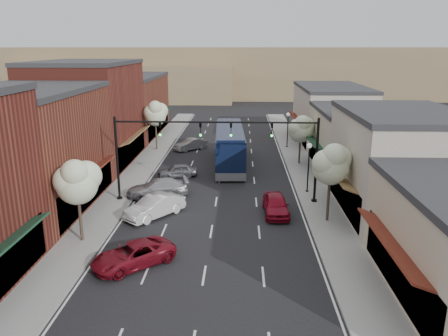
# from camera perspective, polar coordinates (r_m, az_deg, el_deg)

# --- Properties ---
(ground) EXTENTS (160.00, 160.00, 0.00)m
(ground) POSITION_cam_1_polar(r_m,az_deg,el_deg) (28.64, -1.95, -9.90)
(ground) COLOR black
(ground) RESTS_ON ground
(sidewalk_left) EXTENTS (2.80, 73.00, 0.15)m
(sidewalk_left) POSITION_cam_1_polar(r_m,az_deg,el_deg) (47.09, -10.57, 0.27)
(sidewalk_left) COLOR gray
(sidewalk_left) RESTS_ON ground
(sidewalk_right) EXTENTS (2.80, 73.00, 0.15)m
(sidewalk_right) POSITION_cam_1_polar(r_m,az_deg,el_deg) (46.39, 10.12, 0.06)
(sidewalk_right) COLOR gray
(sidewalk_right) RESTS_ON ground
(curb_left) EXTENTS (0.25, 73.00, 0.17)m
(curb_left) POSITION_cam_1_polar(r_m,az_deg,el_deg) (46.80, -8.90, 0.26)
(curb_left) COLOR gray
(curb_left) RESTS_ON ground
(curb_right) EXTENTS (0.25, 73.00, 0.17)m
(curb_right) POSITION_cam_1_polar(r_m,az_deg,el_deg) (46.21, 8.40, 0.08)
(curb_right) COLOR gray
(curb_right) RESTS_ON ground
(bldg_left_midnear) EXTENTS (10.14, 14.10, 9.40)m
(bldg_left_midnear) POSITION_cam_1_polar(r_m,az_deg,el_deg) (36.47, -24.21, 2.08)
(bldg_left_midnear) COLOR brown
(bldg_left_midnear) RESTS_ON ground
(bldg_left_midfar) EXTENTS (10.14, 14.10, 10.90)m
(bldg_left_midfar) POSITION_cam_1_polar(r_m,az_deg,el_deg) (49.04, -17.22, 6.81)
(bldg_left_midfar) COLOR maroon
(bldg_left_midfar) RESTS_ON ground
(bldg_left_far) EXTENTS (10.14, 18.10, 8.40)m
(bldg_left_far) POSITION_cam_1_polar(r_m,az_deg,el_deg) (64.37, -12.49, 7.98)
(bldg_left_far) COLOR brown
(bldg_left_far) RESTS_ON ground
(bldg_right_midnear) EXTENTS (9.14, 12.10, 7.90)m
(bldg_right_midnear) POSITION_cam_1_polar(r_m,az_deg,el_deg) (34.91, 21.83, 0.51)
(bldg_right_midnear) COLOR #BAAF9F
(bldg_right_midnear) RESTS_ON ground
(bldg_right_midfar) EXTENTS (9.14, 12.10, 6.40)m
(bldg_right_midfar) POSITION_cam_1_polar(r_m,az_deg,el_deg) (46.24, 16.91, 3.51)
(bldg_right_midfar) COLOR #B9AD93
(bldg_right_midfar) RESTS_ON ground
(bldg_right_far) EXTENTS (9.14, 16.10, 7.40)m
(bldg_right_far) POSITION_cam_1_polar(r_m,az_deg,el_deg) (59.59, 13.66, 6.83)
(bldg_right_far) COLOR #BAAF9F
(bldg_right_far) RESTS_ON ground
(hill_far) EXTENTS (120.00, 30.00, 12.00)m
(hill_far) POSITION_cam_1_polar(r_m,az_deg,el_deg) (115.96, 1.27, 12.51)
(hill_far) COLOR #7A6647
(hill_far) RESTS_ON ground
(hill_near) EXTENTS (50.00, 20.00, 8.00)m
(hill_near) POSITION_cam_1_polar(r_m,az_deg,el_deg) (107.53, -12.54, 10.84)
(hill_near) COLOR #7A6647
(hill_near) RESTS_ON ground
(signal_mast_right) EXTENTS (8.22, 0.46, 7.00)m
(signal_mast_right) POSITION_cam_1_polar(r_m,az_deg,el_deg) (34.83, 8.21, 2.67)
(signal_mast_right) COLOR black
(signal_mast_right) RESTS_ON ground
(signal_mast_left) EXTENTS (8.22, 0.46, 7.00)m
(signal_mast_left) POSITION_cam_1_polar(r_m,az_deg,el_deg) (35.46, -10.19, 2.81)
(signal_mast_left) COLOR black
(signal_mast_left) RESTS_ON ground
(tree_right_near) EXTENTS (2.85, 2.65, 5.95)m
(tree_right_near) POSITION_cam_1_polar(r_m,az_deg,el_deg) (31.40, 13.88, 0.62)
(tree_right_near) COLOR #47382B
(tree_right_near) RESTS_ON ground
(tree_right_far) EXTENTS (2.85, 2.65, 5.43)m
(tree_right_far) POSITION_cam_1_polar(r_m,az_deg,el_deg) (46.91, 10.05, 5.15)
(tree_right_far) COLOR #47382B
(tree_right_far) RESTS_ON ground
(tree_left_near) EXTENTS (2.85, 2.65, 5.69)m
(tree_left_near) POSITION_cam_1_polar(r_m,az_deg,el_deg) (28.83, -18.63, -1.57)
(tree_left_near) COLOR #47382B
(tree_left_near) RESTS_ON ground
(tree_left_far) EXTENTS (2.85, 2.65, 6.13)m
(tree_left_far) POSITION_cam_1_polar(r_m,az_deg,el_deg) (53.27, -8.93, 7.11)
(tree_left_far) COLOR #47382B
(tree_left_far) RESTS_ON ground
(lamp_post_near) EXTENTS (0.44, 0.44, 4.44)m
(lamp_post_near) POSITION_cam_1_polar(r_m,az_deg,el_deg) (37.91, 11.01, 1.09)
(lamp_post_near) COLOR black
(lamp_post_near) RESTS_ON ground
(lamp_post_far) EXTENTS (0.44, 0.44, 4.44)m
(lamp_post_far) POSITION_cam_1_polar(r_m,az_deg,el_deg) (54.89, 8.33, 5.69)
(lamp_post_far) COLOR black
(lamp_post_far) RESTS_ON ground
(coach_bus) EXTENTS (3.45, 13.32, 4.04)m
(coach_bus) POSITION_cam_1_polar(r_m,az_deg,el_deg) (46.49, 0.73, 2.90)
(coach_bus) COLOR #0C1633
(coach_bus) RESTS_ON ground
(red_hatchback) EXTENTS (1.95, 4.55, 1.53)m
(red_hatchback) POSITION_cam_1_polar(r_m,az_deg,el_deg) (33.36, 6.78, -4.78)
(red_hatchback) COLOR maroon
(red_hatchback) RESTS_ON ground
(parked_car_a) EXTENTS (5.18, 4.91, 1.36)m
(parked_car_a) POSITION_cam_1_polar(r_m,az_deg,el_deg) (26.30, -11.78, -11.04)
(parked_car_a) COLOR maroon
(parked_car_a) RESTS_ON ground
(parked_car_b) EXTENTS (4.37, 4.89, 1.61)m
(parked_car_b) POSITION_cam_1_polar(r_m,az_deg,el_deg) (33.07, -9.04, -4.98)
(parked_car_b) COLOR silver
(parked_car_b) RESTS_ON ground
(parked_car_c) EXTENTS (5.54, 3.31, 1.50)m
(parked_car_c) POSITION_cam_1_polar(r_m,az_deg,el_deg) (37.37, -8.69, -2.61)
(parked_car_c) COLOR #A8A8AD
(parked_car_c) RESTS_ON ground
(parked_car_d) EXTENTS (4.08, 2.59, 1.30)m
(parked_car_d) POSITION_cam_1_polar(r_m,az_deg,el_deg) (42.67, -6.17, -0.36)
(parked_car_d) COLOR #5A5B61
(parked_car_d) RESTS_ON ground
(parked_car_e) EXTENTS (4.10, 3.97, 1.40)m
(parked_car_e) POSITION_cam_1_polar(r_m,az_deg,el_deg) (53.79, -4.42, 3.09)
(parked_car_e) COLOR gray
(parked_car_e) RESTS_ON ground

